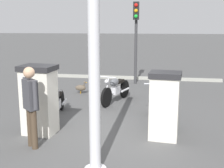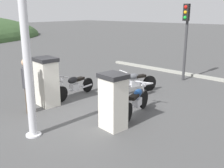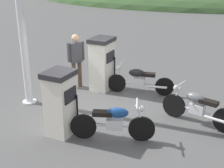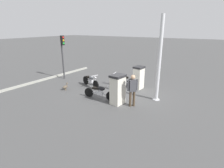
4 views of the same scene
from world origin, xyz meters
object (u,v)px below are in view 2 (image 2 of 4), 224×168
object	(u,v)px
wandering_duck	(123,77)
roadside_traffic_light	(186,29)
motorcycle_near_pump	(137,101)
fuel_pump_near	(113,101)
fuel_pump_far	(47,81)
attendant_person	(27,82)
motorcycle_extra	(135,82)
canopy_support_pole	(26,48)
motorcycle_far_pump	(75,85)

from	to	relation	value
wandering_duck	roadside_traffic_light	world-z (taller)	roadside_traffic_light
motorcycle_near_pump	roadside_traffic_light	bearing A→B (deg)	9.16
fuel_pump_near	fuel_pump_far	world-z (taller)	fuel_pump_far
attendant_person	motorcycle_near_pump	bearing A→B (deg)	-52.71
motorcycle_extra	wandering_duck	bearing A→B (deg)	53.06
canopy_support_pole	wandering_duck	bearing A→B (deg)	14.75
fuel_pump_far	roadside_traffic_light	world-z (taller)	roadside_traffic_light
motorcycle_far_pump	canopy_support_pole	xyz separation A→B (m)	(-2.88, -1.57, 1.83)
wandering_duck	motorcycle_far_pump	bearing A→B (deg)	178.75
motorcycle_extra	wandering_duck	size ratio (longest dim) A/B	3.87
motorcycle_near_pump	wandering_duck	size ratio (longest dim) A/B	3.90
motorcycle_near_pump	attendant_person	size ratio (longest dim) A/B	1.09
roadside_traffic_light	fuel_pump_near	bearing A→B (deg)	-171.84
fuel_pump_far	wandering_duck	bearing A→B (deg)	-1.45
attendant_person	canopy_support_pole	bearing A→B (deg)	-119.80
motorcycle_far_pump	roadside_traffic_light	world-z (taller)	roadside_traffic_light
motorcycle_extra	motorcycle_near_pump	bearing A→B (deg)	-143.34
motorcycle_extra	attendant_person	bearing A→B (deg)	160.00
attendant_person	canopy_support_pole	world-z (taller)	canopy_support_pole
fuel_pump_near	attendant_person	world-z (taller)	attendant_person
wandering_duck	fuel_pump_far	bearing A→B (deg)	178.55
fuel_pump_far	canopy_support_pole	distance (m)	2.73
fuel_pump_near	attendant_person	distance (m)	2.92
motorcycle_near_pump	motorcycle_extra	distance (m)	2.20
fuel_pump_far	motorcycle_extra	xyz separation A→B (m)	(3.00, -1.51, -0.39)
fuel_pump_near	motorcycle_far_pump	bearing A→B (deg)	67.30
attendant_person	wandering_duck	bearing A→B (deg)	0.19
motorcycle_near_pump	attendant_person	bearing A→B (deg)	127.29
motorcycle_extra	roadside_traffic_light	size ratio (longest dim) A/B	0.55
motorcycle_far_pump	motorcycle_near_pump	bearing A→B (deg)	-89.24
fuel_pump_near	wandering_duck	xyz separation A→B (m)	(4.06, 2.81, -0.55)
fuel_pump_near	roadside_traffic_light	distance (m)	6.33
motorcycle_near_pump	fuel_pump_near	bearing A→B (deg)	-175.75
motorcycle_near_pump	roadside_traffic_light	xyz separation A→B (m)	(4.83, 0.78, 1.90)
fuel_pump_near	attendant_person	bearing A→B (deg)	106.33
roadside_traffic_light	canopy_support_pole	distance (m)	7.75
fuel_pump_near	motorcycle_far_pump	xyz separation A→B (m)	(1.20, 2.87, -0.34)
wandering_duck	motorcycle_extra	bearing A→B (deg)	-126.94
motorcycle_far_pump	canopy_support_pole	size ratio (longest dim) A/B	0.43
fuel_pump_far	motorcycle_far_pump	bearing A→B (deg)	-1.93
motorcycle_far_pump	canopy_support_pole	distance (m)	3.75
fuel_pump_far	canopy_support_pole	xyz separation A→B (m)	(-1.67, -1.61, 1.43)
canopy_support_pole	fuel_pump_far	bearing A→B (deg)	43.93
motorcycle_near_pump	attendant_person	xyz separation A→B (m)	(-2.06, 2.70, 0.55)
canopy_support_pole	motorcycle_far_pump	bearing A→B (deg)	28.66
motorcycle_near_pump	motorcycle_extra	world-z (taller)	motorcycle_extra
motorcycle_near_pump	attendant_person	world-z (taller)	attendant_person
wandering_duck	roadside_traffic_light	xyz separation A→B (m)	(2.00, -1.94, 2.12)
motorcycle_near_pump	canopy_support_pole	size ratio (longest dim) A/B	0.40
fuel_pump_near	motorcycle_near_pump	distance (m)	1.29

